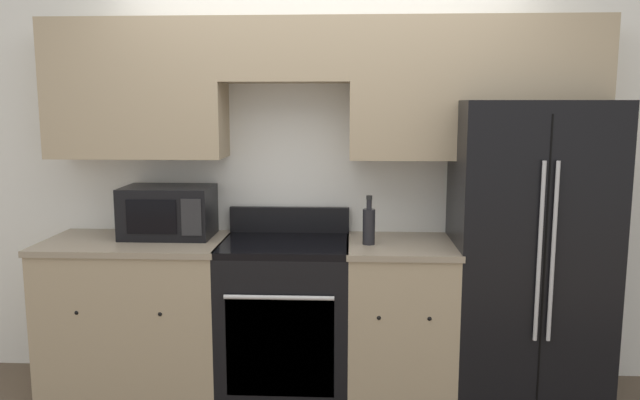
{
  "coord_description": "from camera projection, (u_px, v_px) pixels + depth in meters",
  "views": [
    {
      "loc": [
        0.18,
        -3.26,
        1.74
      ],
      "look_at": [
        -0.0,
        0.31,
        1.18
      ],
      "focal_mm": 35.0,
      "sensor_mm": 36.0,
      "label": 1
    }
  ],
  "objects": [
    {
      "name": "microwave",
      "position": [
        168.0,
        212.0,
        3.79
      ],
      "size": [
        0.54,
        0.36,
        0.31
      ],
      "color": "black",
      "rests_on": "lower_cabinets_left"
    },
    {
      "name": "lower_cabinets_left",
      "position": [
        138.0,
        315.0,
        3.78
      ],
      "size": [
        1.07,
        0.64,
        0.93
      ],
      "color": "tan",
      "rests_on": "ground_plane"
    },
    {
      "name": "wall_back",
      "position": [
        324.0,
        141.0,
        3.84
      ],
      "size": [
        8.0,
        0.39,
        2.6
      ],
      "color": "white",
      "rests_on": "ground_plane"
    },
    {
      "name": "bottle",
      "position": [
        369.0,
        225.0,
        3.58
      ],
      "size": [
        0.07,
        0.07,
        0.28
      ],
      "color": "black",
      "rests_on": "lower_cabinets_right"
    },
    {
      "name": "lower_cabinets_right",
      "position": [
        399.0,
        319.0,
        3.71
      ],
      "size": [
        0.63,
        0.64,
        0.93
      ],
      "color": "tan",
      "rests_on": "ground_plane"
    },
    {
      "name": "oven_range",
      "position": [
        286.0,
        317.0,
        3.74
      ],
      "size": [
        0.75,
        0.65,
        1.09
      ],
      "color": "black",
      "rests_on": "ground_plane"
    },
    {
      "name": "refrigerator",
      "position": [
        526.0,
        252.0,
        3.64
      ],
      "size": [
        0.86,
        0.72,
        1.76
      ],
      "color": "black",
      "rests_on": "ground_plane"
    }
  ]
}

